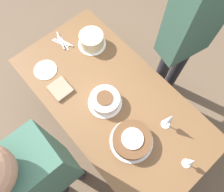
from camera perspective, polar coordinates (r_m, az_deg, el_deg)
The scene contains 12 objects.
ground_plane at distance 2.46m, azimuth -0.00°, elevation -6.97°, with size 12.00×12.00×0.00m, color brown.
dining_table at distance 1.85m, azimuth -0.00°, elevation -1.76°, with size 1.73×0.89×0.74m.
cake_center_white at distance 1.70m, azimuth -1.88°, elevation -1.16°, with size 0.27×0.27×0.11m.
cake_front_chocolate at distance 1.63m, azimuth 5.21°, elevation -11.34°, with size 0.33×0.33×0.10m.
cake_back_decorated at distance 1.97m, azimuth -5.35°, elevation 14.35°, with size 0.25×0.25×0.12m.
wine_glass_near at distance 1.62m, azimuth 20.06°, elevation -15.87°, with size 0.07×0.07×0.18m.
wine_glass_far at distance 1.60m, azimuth 14.92°, elevation -5.79°, with size 0.07×0.07×0.22m.
dessert_plate_left at distance 1.95m, azimuth -16.99°, elevation 6.54°, with size 0.20×0.20×0.01m.
fork_pile at distance 2.07m, azimuth -12.92°, elevation 13.60°, with size 0.22×0.11×0.02m.
napkin_stack at distance 1.83m, azimuth -13.36°, elevation 1.82°, with size 0.17×0.16×0.03m.
person_cutting at distance 1.39m, azimuth -18.06°, elevation -19.90°, with size 0.23×0.40×1.73m.
person_watching at distance 1.78m, azimuth 19.53°, elevation 15.73°, with size 0.29×0.43×1.75m.
Camera 1 is at (0.49, -0.43, 2.38)m, focal length 35.00 mm.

